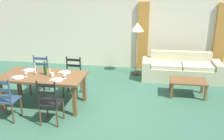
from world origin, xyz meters
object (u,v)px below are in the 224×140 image
couch (181,70)px  wine_glass_near_left (26,72)px  wine_glass_near_right (65,74)px  dining_table (43,79)px  dining_chair_near_right (50,102)px  wine_bottle (45,70)px  standing_lamp (137,30)px  dining_chair_far_right (72,76)px  dining_chair_near_left (6,99)px  coffee_cup_primary (52,75)px  dining_chair_far_left (40,75)px  coffee_table (188,83)px

couch → wine_glass_near_left: bearing=-145.6°
wine_glass_near_left → wine_glass_near_right: size_ratio=1.00×
dining_table → wine_glass_near_left: wine_glass_near_left is taller
dining_chair_near_right → wine_bottle: bearing=117.7°
wine_glass_near_right → standing_lamp: (1.36, 2.64, 0.55)m
dining_chair_far_right → wine_glass_near_right: size_ratio=5.96×
dining_chair_near_left → dining_table: bearing=59.1°
coffee_cup_primary → dining_chair_far_left: bearing=131.5°
dining_chair_far_right → coffee_cup_primary: 0.88m
wine_bottle → wine_glass_near_left: 0.42m
wine_glass_near_left → coffee_cup_primary: bearing=9.4°
dining_chair_near_right → dining_chair_far_left: size_ratio=1.00×
couch → dining_table: bearing=-144.8°
dining_chair_near_left → coffee_cup_primary: dining_chair_near_left is taller
wine_bottle → wine_glass_near_right: 0.55m
dining_chair_far_right → couch: 3.26m
dining_chair_near_left → standing_lamp: size_ratio=0.59×
standing_lamp → wine_bottle: bearing=-127.3°
dining_table → couch: size_ratio=0.83×
dining_chair_far_right → coffee_table: dining_chair_far_right is taller
wine_bottle → dining_chair_far_right: bearing=61.0°
dining_chair_near_right → coffee_table: bearing=33.0°
dining_chair_near_right → standing_lamp: 3.70m
wine_glass_near_left → coffee_cup_primary: (0.58, 0.10, -0.07)m
dining_chair_near_left → couch: (3.75, 3.10, -0.19)m
dining_chair_near_left → dining_chair_far_left: same height
dining_table → coffee_table: dining_table is taller
wine_glass_near_left → couch: wine_glass_near_left is taller
dining_table → wine_glass_near_right: size_ratio=11.80×
dining_chair_far_right → coffee_table: 2.93m
dining_chair_far_right → wine_glass_near_right: bearing=-81.5°
coffee_cup_primary → dining_table: bearing=167.2°
dining_chair_near_left → wine_glass_near_right: (1.04, 0.65, 0.38)m
dining_table → couch: 4.04m
dining_chair_far_left → couch: dining_chair_far_left is taller
dining_table → dining_chair_far_right: size_ratio=1.98×
dining_table → standing_lamp: size_ratio=1.16×
dining_chair_far_left → wine_bottle: wine_bottle is taller
wine_glass_near_right → dining_chair_near_right: bearing=-99.3°
dining_chair_near_left → wine_bottle: bearing=57.5°
couch → standing_lamp: bearing=172.2°
couch → wine_bottle: bearing=-144.7°
dining_chair_near_left → couch: dining_chair_near_left is taller
coffee_cup_primary → couch: (3.03, 2.38, -0.50)m
dining_chair_near_right → coffee_cup_primary: bearing=107.3°
dining_table → standing_lamp: bearing=52.3°
wine_glass_near_left → dining_chair_far_left: bearing=97.2°
dining_chair_near_right → standing_lamp: (1.47, 3.27, 0.93)m
dining_chair_near_left → wine_glass_near_right: dining_chair_near_left is taller
dining_chair_near_right → dining_chair_far_left: bearing=121.4°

